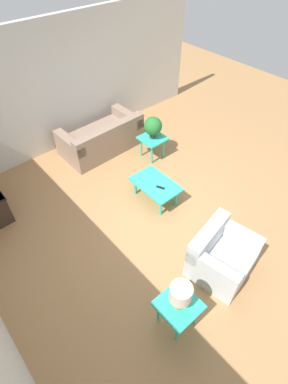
{
  "coord_description": "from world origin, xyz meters",
  "views": [
    {
      "loc": [
        -2.66,
        2.61,
        4.23
      ],
      "look_at": [
        0.14,
        0.2,
        0.55
      ],
      "focal_mm": 28.0,
      "sensor_mm": 36.0,
      "label": 1
    }
  ],
  "objects_px": {
    "coffee_table": "(156,185)",
    "table_lamp": "(180,295)",
    "side_table_lamp": "(178,307)",
    "sofa": "(102,139)",
    "potted_plant": "(153,126)",
    "armchair": "(220,256)",
    "side_table_plant": "(153,141)"
  },
  "relations": [
    {
      "from": "coffee_table",
      "to": "table_lamp",
      "type": "relative_size",
      "value": 2.14
    },
    {
      "from": "side_table_lamp",
      "to": "sofa",
      "type": "bearing_deg",
      "value": -21.5
    },
    {
      "from": "coffee_table",
      "to": "table_lamp",
      "type": "xyz_separation_m",
      "value": [
        -1.94,
        1.37,
        0.42
      ]
    },
    {
      "from": "potted_plant",
      "to": "table_lamp",
      "type": "height_order",
      "value": "potted_plant"
    },
    {
      "from": "sofa",
      "to": "potted_plant",
      "type": "height_order",
      "value": "potted_plant"
    },
    {
      "from": "armchair",
      "to": "coffee_table",
      "type": "xyz_separation_m",
      "value": [
        1.76,
        -0.27,
        0.05
      ]
    },
    {
      "from": "armchair",
      "to": "potted_plant",
      "type": "relative_size",
      "value": 2.18
    },
    {
      "from": "coffee_table",
      "to": "potted_plant",
      "type": "distance_m",
      "value": 1.41
    },
    {
      "from": "sofa",
      "to": "side_table_plant",
      "type": "height_order",
      "value": "sofa"
    },
    {
      "from": "sofa",
      "to": "side_table_lamp",
      "type": "xyz_separation_m",
      "value": [
        -3.92,
        1.54,
        0.14
      ]
    },
    {
      "from": "side_table_lamp",
      "to": "armchair",
      "type": "bearing_deg",
      "value": -81.01
    },
    {
      "from": "potted_plant",
      "to": "table_lamp",
      "type": "distance_m",
      "value": 3.72
    },
    {
      "from": "side_table_plant",
      "to": "table_lamp",
      "type": "xyz_separation_m",
      "value": [
        -2.97,
        2.23,
        0.35
      ]
    },
    {
      "from": "table_lamp",
      "to": "side_table_lamp",
      "type": "bearing_deg",
      "value": -135.0
    },
    {
      "from": "sofa",
      "to": "table_lamp",
      "type": "relative_size",
      "value": 4.22
    },
    {
      "from": "side_table_plant",
      "to": "table_lamp",
      "type": "relative_size",
      "value": 1.21
    },
    {
      "from": "armchair",
      "to": "side_table_plant",
      "type": "bearing_deg",
      "value": 57.63
    },
    {
      "from": "sofa",
      "to": "side_table_lamp",
      "type": "relative_size",
      "value": 3.48
    },
    {
      "from": "sofa",
      "to": "potted_plant",
      "type": "distance_m",
      "value": 1.27
    },
    {
      "from": "side_table_lamp",
      "to": "coffee_table",
      "type": "bearing_deg",
      "value": -35.36
    },
    {
      "from": "coffee_table",
      "to": "side_table_lamp",
      "type": "relative_size",
      "value": 1.77
    },
    {
      "from": "armchair",
      "to": "coffee_table",
      "type": "relative_size",
      "value": 1.15
    },
    {
      "from": "side_table_plant",
      "to": "side_table_lamp",
      "type": "height_order",
      "value": "same"
    },
    {
      "from": "table_lamp",
      "to": "side_table_plant",
      "type": "bearing_deg",
      "value": -36.87
    },
    {
      "from": "sofa",
      "to": "coffee_table",
      "type": "height_order",
      "value": "sofa"
    },
    {
      "from": "armchair",
      "to": "side_table_lamp",
      "type": "bearing_deg",
      "value": 178.54
    },
    {
      "from": "coffee_table",
      "to": "side_table_plant",
      "type": "height_order",
      "value": "side_table_plant"
    },
    {
      "from": "side_table_plant",
      "to": "coffee_table",
      "type": "bearing_deg",
      "value": 140.45
    },
    {
      "from": "coffee_table",
      "to": "side_table_plant",
      "type": "xyz_separation_m",
      "value": [
        1.04,
        -0.85,
        0.07
      ]
    },
    {
      "from": "sofa",
      "to": "coffee_table",
      "type": "bearing_deg",
      "value": 83.61
    },
    {
      "from": "coffee_table",
      "to": "table_lamp",
      "type": "distance_m",
      "value": 2.41
    },
    {
      "from": "side_table_plant",
      "to": "side_table_lamp",
      "type": "xyz_separation_m",
      "value": [
        -2.97,
        2.23,
        0.0
      ]
    }
  ]
}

